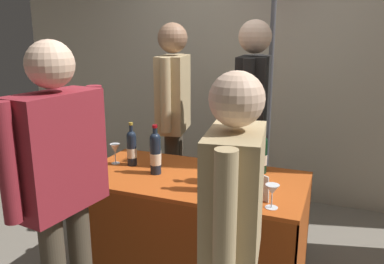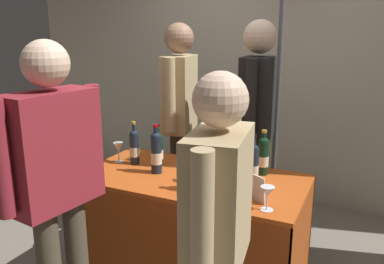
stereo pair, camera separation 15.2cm
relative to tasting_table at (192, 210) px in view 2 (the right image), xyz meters
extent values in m
cube|color=#B2A893|center=(0.00, 1.67, 0.79)|extent=(5.41, 0.12, 2.62)
cube|color=#B74C19|center=(0.00, 0.00, 0.22)|extent=(1.46, 0.75, 0.02)
cube|color=#963E14|center=(0.00, -0.37, -0.16)|extent=(1.46, 0.01, 0.73)
cube|color=#963E14|center=(0.00, 0.37, -0.16)|extent=(1.46, 0.01, 0.73)
cube|color=#963E14|center=(-0.72, 0.00, -0.16)|extent=(0.01, 0.75, 0.73)
cube|color=#963E14|center=(0.72, 0.00, -0.16)|extent=(0.01, 0.75, 0.73)
cylinder|color=black|center=(-0.30, 0.09, 0.34)|extent=(0.07, 0.07, 0.20)
sphere|color=black|center=(-0.30, 0.09, 0.44)|extent=(0.07, 0.07, 0.07)
cylinder|color=black|center=(-0.30, 0.09, 0.48)|extent=(0.02, 0.02, 0.08)
cylinder|color=black|center=(-0.30, 0.09, 0.53)|extent=(0.03, 0.03, 0.02)
cylinder|color=beige|center=(-0.30, 0.09, 0.32)|extent=(0.07, 0.07, 0.07)
cylinder|color=black|center=(0.40, 0.24, 0.34)|extent=(0.07, 0.07, 0.22)
sphere|color=black|center=(0.40, 0.24, 0.45)|extent=(0.07, 0.07, 0.07)
cylinder|color=black|center=(0.40, 0.24, 0.49)|extent=(0.03, 0.03, 0.07)
cylinder|color=#B7932D|center=(0.40, 0.24, 0.53)|extent=(0.03, 0.03, 0.02)
cylinder|color=beige|center=(0.40, 0.24, 0.33)|extent=(0.07, 0.07, 0.07)
cylinder|color=#38230F|center=(0.14, 0.28, 0.35)|extent=(0.08, 0.08, 0.24)
sphere|color=#38230F|center=(0.14, 0.28, 0.47)|extent=(0.08, 0.08, 0.08)
cylinder|color=#38230F|center=(0.14, 0.28, 0.51)|extent=(0.03, 0.03, 0.07)
cylinder|color=black|center=(0.14, 0.28, 0.55)|extent=(0.04, 0.04, 0.02)
cylinder|color=beige|center=(0.14, 0.28, 0.34)|extent=(0.08, 0.08, 0.08)
cylinder|color=#192333|center=(-0.48, 0.06, 0.34)|extent=(0.07, 0.07, 0.22)
sphere|color=#192333|center=(-0.48, 0.06, 0.45)|extent=(0.07, 0.07, 0.07)
cylinder|color=#192333|center=(-0.48, 0.06, 0.49)|extent=(0.03, 0.03, 0.08)
cylinder|color=#B7932D|center=(-0.48, 0.06, 0.54)|extent=(0.03, 0.03, 0.02)
cylinder|color=beige|center=(-0.48, 0.06, 0.33)|extent=(0.07, 0.07, 0.07)
cylinder|color=#192333|center=(0.40, 0.02, 0.35)|extent=(0.07, 0.07, 0.23)
sphere|color=#192333|center=(0.40, 0.02, 0.47)|extent=(0.06, 0.06, 0.06)
cylinder|color=#192333|center=(0.40, 0.02, 0.51)|extent=(0.02, 0.02, 0.08)
cylinder|color=black|center=(0.40, 0.02, 0.56)|extent=(0.03, 0.03, 0.02)
cylinder|color=beige|center=(0.40, 0.02, 0.33)|extent=(0.07, 0.07, 0.07)
cylinder|color=#192333|center=(0.17, -0.18, 0.35)|extent=(0.08, 0.08, 0.23)
sphere|color=#192333|center=(0.17, -0.18, 0.46)|extent=(0.08, 0.08, 0.08)
cylinder|color=#192333|center=(0.17, -0.18, 0.50)|extent=(0.03, 0.03, 0.08)
cylinder|color=#B7932D|center=(0.17, -0.18, 0.55)|extent=(0.04, 0.04, 0.02)
cylinder|color=beige|center=(0.17, -0.18, 0.33)|extent=(0.08, 0.08, 0.07)
cylinder|color=#192333|center=(-0.24, -0.03, 0.36)|extent=(0.07, 0.07, 0.24)
sphere|color=#192333|center=(-0.24, -0.03, 0.48)|extent=(0.07, 0.07, 0.07)
cylinder|color=#192333|center=(-0.24, -0.03, 0.51)|extent=(0.03, 0.03, 0.07)
cylinder|color=maroon|center=(-0.24, -0.03, 0.56)|extent=(0.03, 0.03, 0.02)
cylinder|color=beige|center=(-0.24, -0.03, 0.34)|extent=(0.07, 0.07, 0.08)
cylinder|color=silver|center=(0.57, -0.28, 0.24)|extent=(0.07, 0.07, 0.00)
cylinder|color=silver|center=(0.57, -0.28, 0.28)|extent=(0.01, 0.01, 0.07)
cone|color=silver|center=(0.57, -0.28, 0.34)|extent=(0.08, 0.08, 0.06)
cylinder|color=silver|center=(-0.60, 0.04, 0.24)|extent=(0.06, 0.06, 0.00)
cylinder|color=silver|center=(-0.60, 0.04, 0.28)|extent=(0.01, 0.01, 0.08)
cone|color=silver|center=(-0.60, 0.04, 0.35)|extent=(0.07, 0.07, 0.07)
cylinder|color=silver|center=(0.19, -0.03, 0.33)|extent=(0.11, 0.11, 0.20)
cylinder|color=#38722D|center=(0.19, -0.04, 0.44)|extent=(0.02, 0.02, 0.21)
ellipsoid|color=gold|center=(0.18, -0.04, 0.55)|extent=(0.03, 0.03, 0.05)
cylinder|color=#38722D|center=(0.19, -0.07, 0.45)|extent=(0.03, 0.03, 0.23)
ellipsoid|color=pink|center=(0.21, -0.05, 0.56)|extent=(0.03, 0.03, 0.05)
cylinder|color=#38722D|center=(0.20, -0.03, 0.45)|extent=(0.03, 0.02, 0.22)
ellipsoid|color=red|center=(0.21, -0.04, 0.56)|extent=(0.03, 0.03, 0.05)
cube|color=silver|center=(0.49, -0.20, 0.31)|extent=(0.12, 0.08, 0.16)
cylinder|color=black|center=(0.23, 0.71, -0.08)|extent=(0.12, 0.12, 0.88)
cylinder|color=black|center=(0.24, 0.56, -0.08)|extent=(0.12, 0.12, 0.88)
cube|color=black|center=(0.24, 0.64, 0.67)|extent=(0.24, 0.39, 0.62)
sphere|color=beige|center=(0.24, 0.64, 1.12)|extent=(0.24, 0.24, 0.24)
cylinder|color=black|center=(0.22, 0.87, 0.69)|extent=(0.08, 0.08, 0.57)
cylinder|color=black|center=(0.26, 0.40, 0.69)|extent=(0.08, 0.08, 0.57)
cylinder|color=#4C4233|center=(-0.45, 0.76, -0.09)|extent=(0.12, 0.12, 0.87)
cylinder|color=#4C4233|center=(-0.42, 0.60, -0.09)|extent=(0.12, 0.12, 0.87)
cube|color=tan|center=(-0.43, 0.68, 0.66)|extent=(0.29, 0.45, 0.62)
sphere|color=#8C664C|center=(-0.43, 0.68, 1.10)|extent=(0.24, 0.24, 0.24)
cylinder|color=tan|center=(-0.48, 0.93, 0.68)|extent=(0.08, 0.08, 0.57)
cylinder|color=tan|center=(-0.38, 0.43, 0.68)|extent=(0.08, 0.08, 0.57)
cube|color=tan|center=(0.51, -0.84, 0.52)|extent=(0.26, 0.42, 0.55)
sphere|color=beige|center=(0.51, -0.84, 0.91)|extent=(0.21, 0.21, 0.21)
cylinder|color=tan|center=(0.54, -1.08, 0.54)|extent=(0.08, 0.08, 0.50)
cylinder|color=tan|center=(0.47, -0.60, 0.54)|extent=(0.08, 0.08, 0.50)
cube|color=maroon|center=(-0.39, -0.79, 0.59)|extent=(0.27, 0.48, 0.58)
sphere|color=beige|center=(-0.39, -0.79, 1.01)|extent=(0.23, 0.23, 0.23)
cylinder|color=maroon|center=(-0.42, -1.06, 0.61)|extent=(0.08, 0.08, 0.54)
cylinder|color=maroon|center=(-0.35, -0.52, 0.61)|extent=(0.08, 0.08, 0.54)
cylinder|color=#47474C|center=(0.27, 1.15, 0.60)|extent=(0.04, 0.04, 2.25)
camera|label=1|loc=(0.88, -2.23, 1.16)|focal=36.59mm
camera|label=2|loc=(1.01, -2.17, 1.16)|focal=36.59mm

